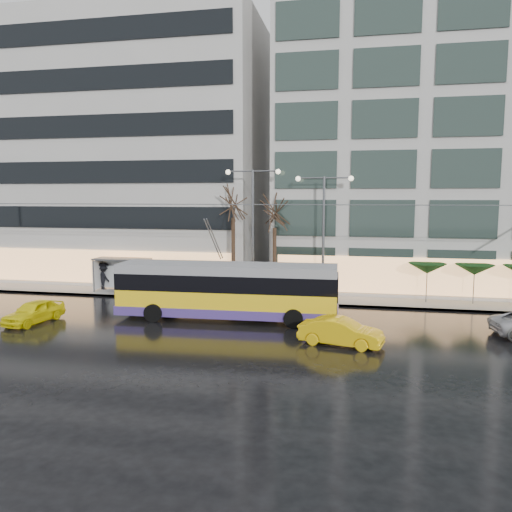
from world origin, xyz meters
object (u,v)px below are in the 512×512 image
(bus_shelter, at_px, (119,267))
(taxi_a, at_px, (34,312))
(trolleybus, at_px, (227,292))
(street_lamp_near, at_px, (253,215))

(bus_shelter, distance_m, taxi_a, 9.59)
(trolleybus, relative_size, bus_shelter, 3.12)
(bus_shelter, bearing_deg, trolleybus, -32.45)
(bus_shelter, height_order, street_lamp_near, street_lamp_near)
(bus_shelter, distance_m, street_lamp_near, 11.14)
(bus_shelter, relative_size, street_lamp_near, 0.47)
(trolleybus, bearing_deg, street_lamp_near, 88.13)
(street_lamp_near, distance_m, taxi_a, 15.52)
(street_lamp_near, bearing_deg, trolleybus, -91.87)
(street_lamp_near, bearing_deg, taxi_a, -138.83)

